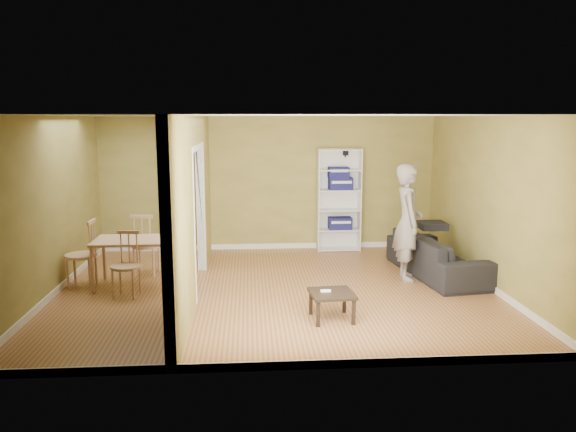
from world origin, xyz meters
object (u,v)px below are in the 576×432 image
object	(u,v)px
sofa	(437,249)
chair_left	(81,253)
person	(408,212)
coffee_table	(332,296)
bookshelf	(338,200)
chair_near	(126,265)
chair_far	(146,244)
dining_table	(133,244)

from	to	relation	value
sofa	chair_left	distance (m)	5.67
person	coffee_table	size ratio (longest dim) A/B	4.00
chair_left	coffee_table	bearing A→B (deg)	65.96
sofa	person	size ratio (longest dim) A/B	1.04
bookshelf	chair_near	distance (m)	4.51
chair_near	chair_far	distance (m)	1.20
person	chair_far	xyz separation A→B (m)	(-4.23, 0.59, -0.58)
dining_table	coffee_table	bearing A→B (deg)	-31.02
bookshelf	chair_left	bearing A→B (deg)	-152.92
sofa	chair_left	world-z (taller)	chair_left
person	chair_left	size ratio (longest dim) A/B	2.10
coffee_table	person	bearing A→B (deg)	50.17
bookshelf	chair_left	size ratio (longest dim) A/B	1.90
dining_table	chair_far	size ratio (longest dim) A/B	1.14
chair_near	coffee_table	bearing A→B (deg)	-14.42
coffee_table	chair_near	size ratio (longest dim) A/B	0.58
sofa	chair_near	xyz separation A→B (m)	(-4.88, -0.79, 0.04)
chair_near	chair_far	xyz separation A→B (m)	(0.08, 1.20, 0.04)
bookshelf	chair_left	world-z (taller)	bookshelf
coffee_table	chair_near	distance (m)	3.07
sofa	bookshelf	distance (m)	2.44
sofa	bookshelf	bearing A→B (deg)	26.86
coffee_table	chair_far	bearing A→B (deg)	139.48
chair_left	chair_far	distance (m)	1.09
chair_far	chair_left	bearing A→B (deg)	43.55
bookshelf	chair_near	bearing A→B (deg)	-142.08
coffee_table	chair_far	world-z (taller)	chair_far
chair_near	chair_left	bearing A→B (deg)	153.14
sofa	chair_far	distance (m)	4.82
sofa	chair_far	bearing A→B (deg)	77.65
sofa	dining_table	size ratio (longest dim) A/B	1.93
person	bookshelf	size ratio (longest dim) A/B	1.10
sofa	coffee_table	xyz separation A→B (m)	(-2.04, -1.95, -0.12)
bookshelf	coffee_table	world-z (taller)	bookshelf
person	coffee_table	distance (m)	2.43
sofa	chair_far	xyz separation A→B (m)	(-4.80, 0.41, 0.08)
sofa	person	world-z (taller)	person
sofa	dining_table	bearing A→B (deg)	85.42
sofa	coffee_table	distance (m)	2.83
person	bookshelf	bearing A→B (deg)	25.82
bookshelf	chair_near	size ratio (longest dim) A/B	2.10
sofa	dining_table	xyz separation A→B (m)	(-4.87, -0.25, 0.22)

